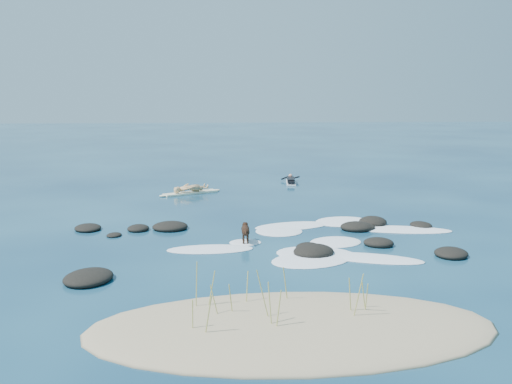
{
  "coord_description": "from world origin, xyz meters",
  "views": [
    {
      "loc": [
        -1.62,
        -19.72,
        5.02
      ],
      "look_at": [
        0.1,
        4.0,
        0.9
      ],
      "focal_mm": 40.0,
      "sensor_mm": 36.0,
      "label": 1
    }
  ],
  "objects": [
    {
      "name": "standing_surfer_rig",
      "position": [
        -2.88,
        8.87,
        0.76
      ],
      "size": [
        3.12,
        1.9,
        1.93
      ],
      "rotation": [
        0.0,
        0.0,
        0.5
      ],
      "color": "#F8F2C6",
      "rests_on": "ground"
    },
    {
      "name": "breaking_foam",
      "position": [
        2.0,
        -0.78,
        0.01
      ],
      "size": [
        10.48,
        7.49,
        0.12
      ],
      "color": "white",
      "rests_on": "ground"
    },
    {
      "name": "sand_dune",
      "position": [
        0.0,
        -8.2,
        0.0
      ],
      "size": [
        9.0,
        4.4,
        0.6
      ],
      "primitive_type": "ellipsoid",
      "color": "#9E8966",
      "rests_on": "ground"
    },
    {
      "name": "paddling_surfer_rig",
      "position": [
        2.66,
        11.93,
        0.14
      ],
      "size": [
        1.09,
        2.45,
        0.42
      ],
      "rotation": [
        0.0,
        0.0,
        1.47
      ],
      "color": "white",
      "rests_on": "ground"
    },
    {
      "name": "ground",
      "position": [
        0.0,
        0.0,
        0.0
      ],
      "size": [
        160.0,
        160.0,
        0.0
      ],
      "primitive_type": "plane",
      "color": "#0A2642",
      "rests_on": "ground"
    },
    {
      "name": "dog",
      "position": [
        -0.62,
        -0.97,
        0.45
      ],
      "size": [
        0.28,
        1.08,
        0.68
      ],
      "rotation": [
        0.0,
        0.0,
        1.55
      ],
      "color": "black",
      "rests_on": "ground"
    },
    {
      "name": "dune_grass",
      "position": [
        -0.48,
        -7.94,
        0.6
      ],
      "size": [
        3.9,
        1.97,
        1.21
      ],
      "color": "tan",
      "rests_on": "ground"
    },
    {
      "name": "reef_rocks",
      "position": [
        0.45,
        -0.85,
        0.09
      ],
      "size": [
        13.7,
        7.61,
        0.44
      ],
      "color": "black",
      "rests_on": "ground"
    }
  ]
}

